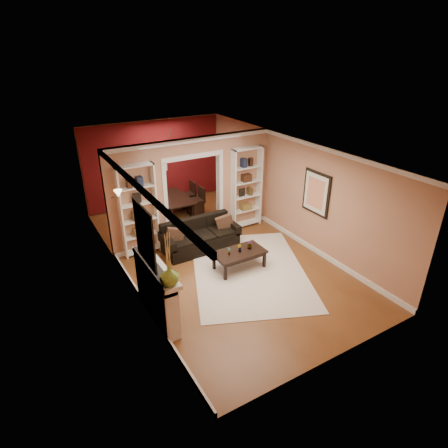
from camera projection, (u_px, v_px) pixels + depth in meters
floor at (216, 254)px, 9.40m from camera, size 8.00×8.00×0.00m
ceiling at (215, 148)px, 8.23m from camera, size 8.00×8.00×0.00m
wall_back at (154, 163)px, 11.92m from camera, size 8.00×0.00×8.00m
wall_front at (343, 293)px, 5.70m from camera, size 8.00×0.00×8.00m
wall_left at (121, 226)px, 7.79m from camera, size 0.00×8.00×8.00m
wall_right at (290, 188)px, 9.83m from camera, size 0.00×8.00×8.00m
partition_wall at (193, 189)px, 9.74m from camera, size 4.50×0.15×2.70m
red_back_panel at (155, 164)px, 11.91m from camera, size 4.44×0.04×2.64m
dining_window at (155, 157)px, 11.78m from camera, size 0.78×0.03×0.98m
area_rug at (249, 270)px, 8.73m from camera, size 3.68×4.22×0.01m
sofa at (201, 235)px, 9.49m from camera, size 1.98×0.85×0.77m
pillow_left at (175, 235)px, 9.07m from camera, size 0.44×0.23×0.42m
pillow_right at (225, 222)px, 9.71m from camera, size 0.45×0.21×0.43m
coffee_table at (239, 260)px, 8.73m from camera, size 1.19×0.64×0.45m
plant_left at (229, 251)px, 8.47m from camera, size 0.11×0.10×0.18m
plant_center at (240, 248)px, 8.59m from camera, size 0.11×0.12×0.18m
plant_right at (250, 245)px, 8.71m from camera, size 0.12×0.12×0.20m
bookshelf_left at (138, 211)px, 8.99m from camera, size 0.90×0.30×2.30m
bookshelf_right at (246, 188)px, 10.40m from camera, size 0.90×0.30×2.30m
fireplace at (158, 291)px, 7.03m from camera, size 0.32×1.70×1.16m
vase at (170, 275)px, 6.16m from camera, size 0.40×0.40×0.35m
mirror at (144, 235)px, 6.44m from camera, size 0.03×0.95×1.10m
wall_sconce at (116, 195)px, 8.05m from camera, size 0.18×0.18×0.22m
framed_art at (316, 193)px, 8.95m from camera, size 0.04×0.85×1.05m
dining_table at (175, 206)px, 11.53m from camera, size 1.59×0.89×0.56m
dining_chair_nw at (161, 207)px, 10.96m from camera, size 0.48×0.48×0.93m
dining_chair_ne at (195, 201)px, 11.48m from camera, size 0.43×0.43×0.87m
dining_chair_sw at (154, 200)px, 11.43m from camera, size 0.53×0.53×0.94m
dining_chair_se at (187, 195)px, 11.94m from camera, size 0.42×0.42×0.86m
chandelier at (169, 151)px, 10.62m from camera, size 0.50×0.50×0.30m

